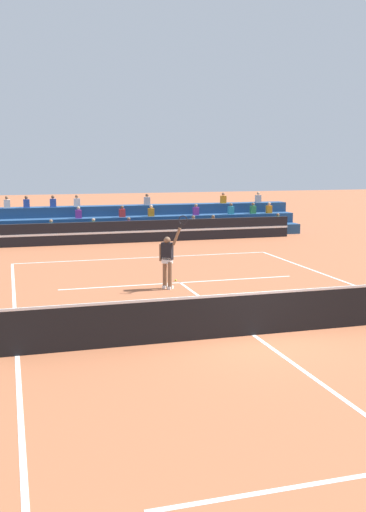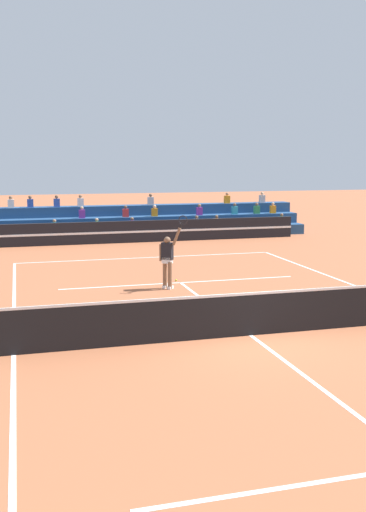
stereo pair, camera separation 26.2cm
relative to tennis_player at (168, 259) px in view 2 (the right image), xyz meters
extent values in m
plane|color=#AD603D|center=(0.64, -5.64, -0.99)|extent=(120.00, 120.00, 0.00)
cube|color=white|center=(0.64, 6.26, -0.98)|extent=(11.00, 0.10, 0.01)
cube|color=white|center=(-4.86, -5.64, -0.98)|extent=(0.10, 23.80, 0.01)
cube|color=white|center=(0.64, 0.78, -0.98)|extent=(8.25, 0.10, 0.01)
cube|color=white|center=(0.64, -5.64, -0.98)|extent=(0.10, 12.85, 0.01)
cube|color=black|center=(0.64, -5.64, -0.49)|extent=(11.90, 0.02, 1.00)
cube|color=white|center=(0.64, -5.64, 0.04)|extent=(11.90, 0.04, 0.06)
cube|color=black|center=(0.64, 11.10, -0.44)|extent=(18.00, 0.24, 1.10)
cube|color=white|center=(0.64, 10.97, -0.44)|extent=(18.00, 0.02, 0.10)
cube|color=navy|center=(0.64, 12.38, -0.71)|extent=(20.53, 0.95, 0.55)
cube|color=#338C4C|center=(9.64, 12.20, -0.22)|extent=(0.32, 0.22, 0.44)
sphere|color=brown|center=(9.64, 12.20, 0.10)|extent=(0.18, 0.18, 0.18)
cube|color=teal|center=(-2.87, 12.20, -0.22)|extent=(0.32, 0.22, 0.44)
sphere|color=#9E7051|center=(-2.87, 12.20, 0.10)|extent=(0.18, 0.18, 0.18)
cube|color=silver|center=(4.66, 12.20, -0.22)|extent=(0.32, 0.22, 0.44)
sphere|color=brown|center=(4.66, 12.20, 0.10)|extent=(0.18, 0.18, 0.18)
cube|color=purple|center=(1.12, 12.20, -0.22)|extent=(0.32, 0.22, 0.44)
sphere|color=brown|center=(1.12, 12.20, 0.10)|extent=(0.18, 0.18, 0.18)
cube|color=#338C4C|center=(-0.73, 12.20, -0.22)|extent=(0.32, 0.22, 0.44)
sphere|color=tan|center=(-0.73, 12.20, 0.10)|extent=(0.18, 0.18, 0.18)
cube|color=orange|center=(5.79, 12.20, -0.22)|extent=(0.32, 0.22, 0.44)
sphere|color=brown|center=(5.79, 12.20, 0.10)|extent=(0.18, 0.18, 0.18)
cube|color=navy|center=(0.64, 13.33, -0.44)|extent=(20.53, 0.95, 1.10)
cube|color=#338C4C|center=(8.53, 13.15, 0.33)|extent=(0.32, 0.22, 0.44)
sphere|color=brown|center=(8.53, 13.15, 0.65)|extent=(0.18, 0.18, 0.18)
cube|color=red|center=(0.95, 13.15, 0.33)|extent=(0.32, 0.22, 0.44)
sphere|color=brown|center=(0.95, 13.15, 0.65)|extent=(0.18, 0.18, 0.18)
cube|color=purple|center=(-1.38, 13.15, 0.33)|extent=(0.32, 0.22, 0.44)
sphere|color=tan|center=(-1.38, 13.15, 0.65)|extent=(0.18, 0.18, 0.18)
cube|color=purple|center=(5.10, 13.15, 0.33)|extent=(0.32, 0.22, 0.44)
sphere|color=#9E7051|center=(5.10, 13.15, 0.65)|extent=(0.18, 0.18, 0.18)
cube|color=teal|center=(7.18, 13.15, 0.33)|extent=(0.32, 0.22, 0.44)
sphere|color=brown|center=(7.18, 13.15, 0.65)|extent=(0.18, 0.18, 0.18)
cube|color=orange|center=(2.54, 13.15, 0.33)|extent=(0.32, 0.22, 0.44)
sphere|color=beige|center=(2.54, 13.15, 0.65)|extent=(0.18, 0.18, 0.18)
cube|color=orange|center=(9.52, 13.15, 0.33)|extent=(0.32, 0.22, 0.44)
sphere|color=tan|center=(9.52, 13.15, 0.65)|extent=(0.18, 0.18, 0.18)
cube|color=navy|center=(0.64, 14.28, -0.16)|extent=(20.53, 0.95, 1.65)
cube|color=#2D4CA5|center=(-3.98, 14.10, 0.88)|extent=(0.32, 0.22, 0.44)
sphere|color=brown|center=(-3.98, 14.10, 1.20)|extent=(0.18, 0.18, 0.18)
cube|color=#2D4CA5|center=(-2.61, 14.10, 0.88)|extent=(0.32, 0.22, 0.44)
sphere|color=brown|center=(-2.61, 14.10, 1.20)|extent=(0.18, 0.18, 0.18)
cube|color=#B2B2B7|center=(2.54, 14.10, 0.88)|extent=(0.32, 0.22, 0.44)
sphere|color=brown|center=(2.54, 14.10, 1.20)|extent=(0.18, 0.18, 0.18)
cube|color=orange|center=(7.06, 14.10, 0.88)|extent=(0.32, 0.22, 0.44)
sphere|color=#9E7051|center=(7.06, 14.10, 1.20)|extent=(0.18, 0.18, 0.18)
cube|color=#B2B2B7|center=(9.24, 14.10, 0.88)|extent=(0.32, 0.22, 0.44)
sphere|color=tan|center=(9.24, 14.10, 1.20)|extent=(0.18, 0.18, 0.18)
cube|color=silver|center=(-1.34, 14.10, 0.88)|extent=(0.32, 0.22, 0.44)
sphere|color=brown|center=(-1.34, 14.10, 1.20)|extent=(0.18, 0.18, 0.18)
cube|color=silver|center=(-4.97, 14.10, 0.88)|extent=(0.32, 0.22, 0.44)
sphere|color=brown|center=(-4.97, 14.10, 1.20)|extent=(0.18, 0.18, 0.18)
cylinder|color=brown|center=(-0.08, 0.10, -0.54)|extent=(0.14, 0.14, 0.90)
cylinder|color=brown|center=(0.04, -0.11, -0.54)|extent=(0.14, 0.14, 0.90)
cube|color=white|center=(-0.01, 0.02, -0.05)|extent=(0.37, 0.36, 0.20)
cube|color=black|center=(-0.01, 0.02, 0.25)|extent=(0.40, 0.38, 0.56)
sphere|color=brown|center=(-0.01, 0.02, 0.61)|extent=(0.22, 0.22, 0.22)
cube|color=white|center=(-0.05, 0.13, -0.94)|extent=(0.26, 0.28, 0.09)
cube|color=white|center=(0.07, -0.07, -0.94)|extent=(0.26, 0.28, 0.09)
cylinder|color=brown|center=(-0.20, 0.17, 0.19)|extent=(0.09, 0.09, 0.56)
cylinder|color=brown|center=(0.24, -0.20, 0.75)|extent=(0.30, 0.27, 0.59)
cylinder|color=black|center=(0.36, -0.30, 1.12)|extent=(0.11, 0.10, 0.22)
torus|color=black|center=(0.42, -0.34, 1.28)|extent=(0.33, 0.28, 0.40)
sphere|color=#C6DB33|center=(0.57, 1.09, -0.95)|extent=(0.07, 0.07, 0.07)
camera|label=1|loc=(-4.89, -18.54, 3.22)|focal=42.00mm
camera|label=2|loc=(-4.64, -18.61, 3.22)|focal=42.00mm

